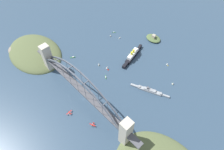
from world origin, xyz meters
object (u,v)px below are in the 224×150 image
(fort_island_mid_harbor, at_px, (153,38))
(small_boat_4, at_px, (120,38))
(small_boat_8, at_px, (73,57))
(seaplane_taxiing_near_bridge, at_px, (70,113))
(small_boat_2, at_px, (114,32))
(small_boat_7, at_px, (106,77))
(small_boat_6, at_px, (167,64))
(ocean_liner, at_px, (133,55))
(small_boat_0, at_px, (107,67))
(small_boat_5, at_px, (173,83))
(small_boat_3, at_px, (111,35))
(seaplane_second_in_formation, at_px, (93,125))
(harbor_arch_bridge, at_px, (81,89))
(small_boat_1, at_px, (99,64))
(naval_cruiser, at_px, (149,90))

(fort_island_mid_harbor, bearing_deg, small_boat_4, -136.97)
(fort_island_mid_harbor, height_order, small_boat_8, fort_island_mid_harbor)
(seaplane_taxiing_near_bridge, distance_m, small_boat_8, 145.88)
(small_boat_2, height_order, small_boat_7, small_boat_7)
(seaplane_taxiing_near_bridge, xyz_separation_m, small_boat_4, (-85.61, 219.51, -1.41))
(small_boat_4, xyz_separation_m, small_boat_6, (139.65, 11.63, 2.40))
(small_boat_4, bearing_deg, ocean_liner, -21.39)
(small_boat_6, bearing_deg, seaplane_taxiing_near_bridge, -103.16)
(small_boat_0, relative_size, small_boat_5, 1.52)
(ocean_liner, distance_m, small_boat_3, 91.74)
(small_boat_0, bearing_deg, seaplane_second_in_formation, -54.00)
(seaplane_taxiing_near_bridge, bearing_deg, small_boat_2, 116.45)
(small_boat_7, bearing_deg, small_boat_3, 131.94)
(ocean_liner, relative_size, small_boat_8, 7.57)
(ocean_liner, distance_m, small_boat_8, 139.62)
(seaplane_second_in_formation, distance_m, small_boat_6, 215.56)
(small_boat_2, distance_m, small_boat_3, 17.40)
(small_boat_0, distance_m, small_boat_5, 143.57)
(small_boat_5, bearing_deg, harbor_arch_bridge, -122.79)
(harbor_arch_bridge, height_order, seaplane_taxiing_near_bridge, harbor_arch_bridge)
(seaplane_second_in_formation, height_order, small_boat_3, small_boat_3)
(harbor_arch_bridge, distance_m, small_boat_3, 200.83)
(ocean_liner, bearing_deg, small_boat_2, 161.18)
(small_boat_1, bearing_deg, small_boat_2, 119.23)
(harbor_arch_bridge, distance_m, seaplane_taxiing_near_bridge, 50.34)
(naval_cruiser, xyz_separation_m, small_boat_5, (23.11, 48.43, 0.25))
(small_boat_7, bearing_deg, naval_cruiser, 24.08)
(small_boat_6, xyz_separation_m, small_boat_8, (-167.47, -139.42, -2.40))
(fort_island_mid_harbor, xyz_separation_m, small_boat_2, (-88.87, -52.88, -3.25))
(harbor_arch_bridge, relative_size, small_boat_1, 42.50)
(fort_island_mid_harbor, xyz_separation_m, small_boat_8, (-90.35, -186.16, -3.11))
(small_boat_1, relative_size, small_boat_4, 0.95)
(small_boat_1, xyz_separation_m, small_boat_3, (-54.65, 88.88, -0.37))
(harbor_arch_bridge, distance_m, naval_cruiser, 137.47)
(ocean_liner, bearing_deg, small_boat_6, 28.34)
(naval_cruiser, distance_m, small_boat_7, 95.86)
(small_boat_3, bearing_deg, small_boat_6, 8.04)
(harbor_arch_bridge, height_order, ocean_liner, harbor_arch_bridge)
(small_boat_3, relative_size, small_boat_7, 0.62)
(fort_island_mid_harbor, height_order, seaplane_second_in_formation, fort_island_mid_harbor)
(harbor_arch_bridge, height_order, small_boat_6, harbor_arch_bridge)
(small_boat_0, bearing_deg, small_boat_8, -157.53)
(small_boat_6, bearing_deg, small_boat_2, -177.88)
(seaplane_taxiing_near_bridge, xyz_separation_m, small_boat_7, (-16.41, 106.92, -1.54))
(small_boat_2, xyz_separation_m, small_boat_8, (-1.48, -133.28, 0.14))
(naval_cruiser, xyz_separation_m, seaplane_taxiing_near_bridge, (-71.09, -146.02, -0.65))
(ocean_liner, relative_size, small_boat_7, 8.70)
(seaplane_taxiing_near_bridge, relative_size, small_boat_6, 1.74)
(small_boat_0, bearing_deg, ocean_liner, 77.80)
(small_boat_1, relative_size, small_boat_8, 0.61)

